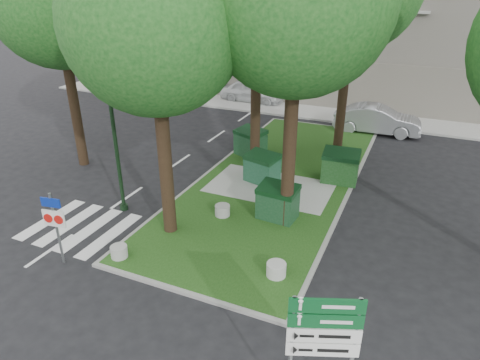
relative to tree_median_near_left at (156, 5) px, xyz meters
The scene contains 20 objects.
ground 7.88m from the tree_median_near_left, 61.12° to the right, with size 120.00×120.00×0.00m, color black.
median_island 9.27m from the tree_median_near_left, 70.64° to the left, with size 6.00×16.00×0.12m, color #1C4012.
median_kerb 9.28m from the tree_median_near_left, 70.64° to the left, with size 6.30×16.30×0.10m, color gray.
building_sidewalk 17.57m from the tree_median_near_left, 84.94° to the left, with size 42.00×3.00×0.12m, color #999993.
zebra_crossing 7.75m from the tree_median_near_left, 155.64° to the right, with size 5.00×3.00×0.01m, color silver.
tree_median_near_left is the anchor object (origin of this frame).
tree_median_mid 6.53m from the tree_median_near_left, 85.60° to the left, with size 4.80×4.80×9.99m.
dumpster_a 9.87m from the tree_median_near_left, 91.56° to the left, with size 1.74×1.52×1.35m.
dumpster_b 8.27m from the tree_median_near_left, 73.79° to the left, with size 1.58×1.29×1.28m.
dumpster_c 7.56m from the tree_median_near_left, 36.41° to the left, with size 1.46×1.08×1.29m.
dumpster_d 9.99m from the tree_median_near_left, 54.34° to the left, with size 1.59×1.17×1.40m.
bollard_left 7.34m from the tree_median_near_left, 108.49° to the right, with size 0.52×0.52×0.37m, color #A1A29C.
bollard_right 8.15m from the tree_median_near_left, 13.28° to the right, with size 0.57×0.57×0.41m, color #AEAEA8.
bollard_mid 7.26m from the tree_median_near_left, 54.24° to the left, with size 0.55×0.55×0.39m, color gray.
litter_bin 11.56m from the tree_median_near_left, 61.78° to the left, with size 0.36×0.36×0.63m, color gold.
street_lamp 4.69m from the tree_median_near_left, 166.54° to the left, with size 0.44×0.44×5.49m.
traffic_sign_pole 6.81m from the tree_median_near_left, 127.27° to the right, with size 0.72×0.16×2.41m.
directional_sign 9.40m from the tree_median_near_left, 36.35° to the right, with size 1.30×0.54×2.76m.
car_white 18.60m from the tree_median_near_left, 103.36° to the left, with size 1.83×4.55×1.55m, color silver.
car_silver 15.89m from the tree_median_near_left, 70.17° to the left, with size 1.65×4.72×1.56m, color gray.
Camera 1 is at (5.77, -8.05, 8.00)m, focal length 32.00 mm.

